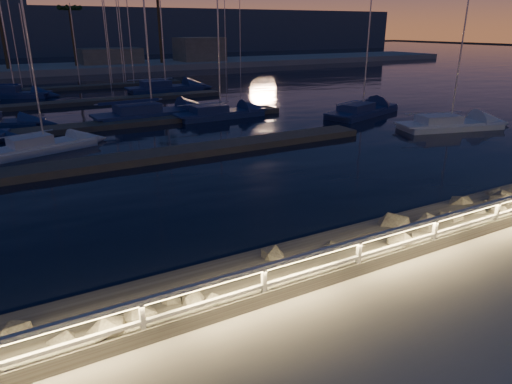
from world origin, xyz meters
TOP-DOWN VIEW (x-y plane):
  - ground at (0.00, 0.00)m, footprint 400.00×400.00m
  - harbor_water at (0.00, 31.22)m, footprint 400.00×440.00m
  - guard_rail at (-0.07, -0.00)m, footprint 44.11×0.12m
  - riprap at (-6.88, 1.54)m, footprint 27.89×3.07m
  - floating_docks at (0.00, 32.50)m, footprint 22.00×36.00m
  - far_shore at (-0.12, 74.05)m, footprint 160.00×14.00m
  - palm_center at (2.00, 73.00)m, footprint 3.00×3.00m
  - sailboat_a at (-8.15, 20.90)m, footprint 6.41×3.57m
  - sailboat_c at (5.48, 25.55)m, footprint 7.70×2.50m
  - sailboat_d at (18.24, 13.48)m, footprint 8.24×4.29m
  - sailboat_g at (0.44, 27.80)m, footprint 9.55×3.54m
  - sailboat_h at (16.40, 20.69)m, footprint 8.63×4.88m
  - sailboat_i at (-8.52, 46.28)m, footprint 7.14×4.56m
  - sailboat_k at (6.76, 43.25)m, footprint 8.93×2.77m

SIDE VIEW (x-z plane):
  - harbor_water at x=0.00m, z-range -1.27..-0.67m
  - floating_docks at x=0.00m, z-range -0.60..-0.20m
  - riprap at x=-6.88m, z-range -0.97..0.52m
  - sailboat_a at x=-8.15m, z-range -5.50..5.10m
  - sailboat_d at x=18.24m, z-range -6.91..6.51m
  - sailboat_c at x=5.48m, z-range -6.66..6.29m
  - sailboat_h at x=16.40m, z-range -7.23..6.87m
  - sailboat_i at x=-8.52m, z-range -6.13..5.80m
  - sailboat_k at x=6.76m, z-range -7.69..7.40m
  - sailboat_g at x=0.44m, z-range -8.06..7.81m
  - ground at x=0.00m, z-range 0.00..0.00m
  - far_shore at x=-0.12m, z-range -2.31..2.89m
  - guard_rail at x=-0.07m, z-range 0.24..1.30m
  - palm_center at x=2.00m, z-range 3.93..13.63m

